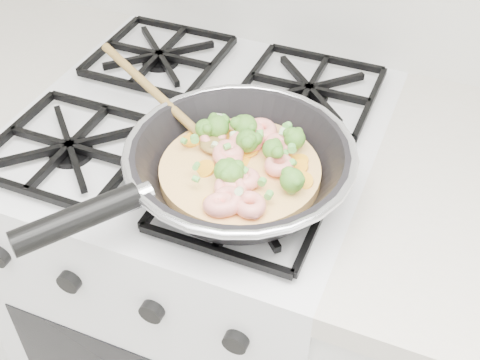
% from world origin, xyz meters
% --- Properties ---
extents(stove, '(0.60, 0.60, 0.92)m').
position_xyz_m(stove, '(0.00, 1.70, 0.46)').
color(stove, white).
rests_on(stove, ground).
extents(skillet, '(0.46, 0.44, 0.10)m').
position_xyz_m(skillet, '(0.13, 1.57, 0.96)').
color(skillet, black).
rests_on(skillet, stove).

